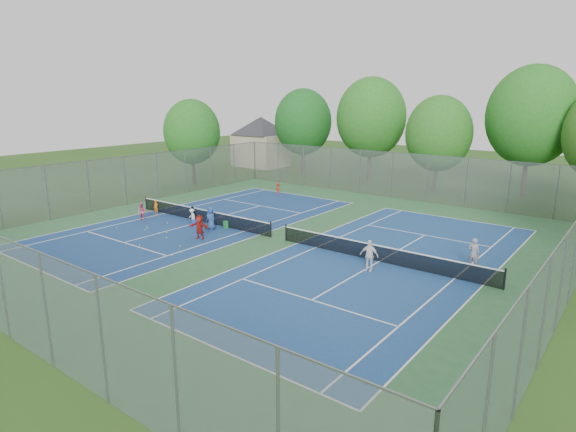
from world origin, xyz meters
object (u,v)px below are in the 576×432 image
object	(u,v)px
net_left	(202,216)
ball_hopper	(226,225)
ball_crate	(195,222)
net_right	(379,254)
instructor	(474,253)

from	to	relation	value
net_left	ball_hopper	size ratio (longest dim) A/B	25.14
ball_crate	net_right	bearing A→B (deg)	3.15
net_left	instructor	world-z (taller)	instructor
ball_crate	ball_hopper	xyz separation A→B (m)	(2.42, 0.55, 0.09)
net_right	instructor	distance (m)	4.82
net_left	instructor	size ratio (longest dim) A/B	7.94
net_right	ball_hopper	distance (m)	11.41
net_right	instructor	xyz separation A→B (m)	(4.31, 2.13, 0.36)
ball_crate	ball_hopper	world-z (taller)	ball_hopper
net_right	instructor	bearing A→B (deg)	26.28
instructor	net_left	bearing A→B (deg)	2.02
ball_hopper	ball_crate	bearing A→B (deg)	-167.19
net_right	instructor	world-z (taller)	instructor
net_left	instructor	xyz separation A→B (m)	(18.31, 2.13, 0.36)
net_left	net_right	world-z (taller)	same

